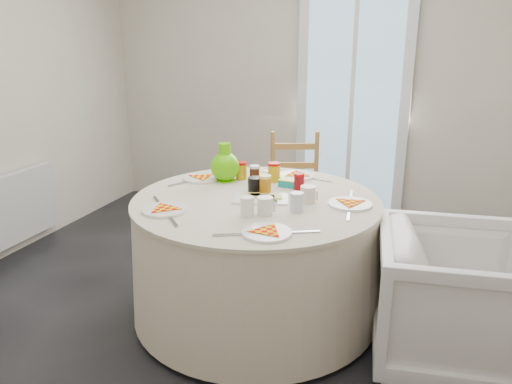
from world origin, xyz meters
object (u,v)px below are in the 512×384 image
(table, at_px, (256,258))
(armchair, at_px, (456,297))
(wooden_chair, at_px, (295,193))
(radiator, at_px, (7,211))
(green_pitcher, at_px, (225,165))

(table, relative_size, armchair, 1.86)
(table, height_order, wooden_chair, wooden_chair)
(radiator, bearing_deg, table, -3.47)
(armchair, bearing_deg, green_pitcher, 67.13)
(table, bearing_deg, radiator, 176.53)
(table, relative_size, green_pitcher, 6.09)
(armchair, bearing_deg, radiator, 78.22)
(wooden_chair, height_order, armchair, wooden_chair)
(radiator, bearing_deg, armchair, -4.44)
(wooden_chair, bearing_deg, table, -107.40)
(radiator, height_order, armchair, armchair)
(radiator, height_order, wooden_chair, wooden_chair)
(radiator, relative_size, wooden_chair, 1.06)
(armchair, relative_size, green_pitcher, 3.27)
(table, height_order, green_pitcher, green_pitcher)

